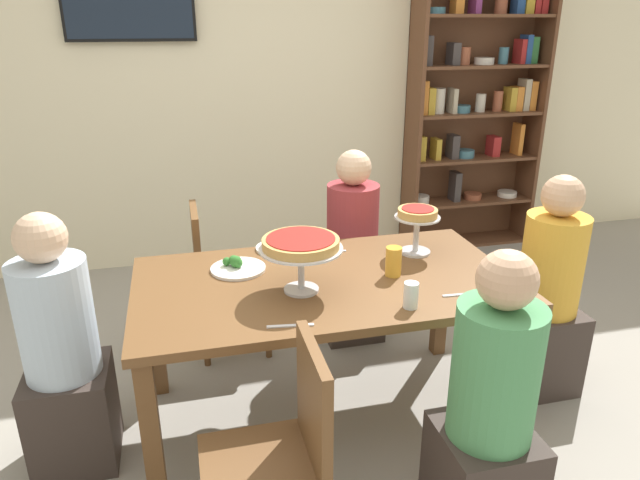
# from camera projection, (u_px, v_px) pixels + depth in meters

# --- Properties ---
(ground_plane) EXTENTS (12.00, 12.00, 0.00)m
(ground_plane) POSITION_uv_depth(u_px,v_px,m) (325.00, 415.00, 2.84)
(ground_plane) COLOR gray
(rear_partition) EXTENTS (8.00, 0.12, 2.80)m
(rear_partition) POSITION_uv_depth(u_px,v_px,m) (252.00, 79.00, 4.33)
(rear_partition) COLOR beige
(rear_partition) RESTS_ON ground_plane
(dining_table) EXTENTS (1.69, 0.93, 0.74)m
(dining_table) POSITION_uv_depth(u_px,v_px,m) (325.00, 296.00, 2.61)
(dining_table) COLOR brown
(dining_table) RESTS_ON ground_plane
(bookshelf) EXTENTS (1.10, 0.30, 2.21)m
(bookshelf) POSITION_uv_depth(u_px,v_px,m) (475.00, 107.00, 4.64)
(bookshelf) COLOR brown
(bookshelf) RESTS_ON ground_plane
(television) EXTENTS (0.87, 0.05, 0.51)m
(television) POSITION_uv_depth(u_px,v_px,m) (128.00, 1.00, 3.86)
(television) COLOR black
(diner_head_east) EXTENTS (0.34, 0.34, 1.15)m
(diner_head_east) POSITION_uv_depth(u_px,v_px,m) (546.00, 302.00, 2.91)
(diner_head_east) COLOR #382D28
(diner_head_east) RESTS_ON ground_plane
(diner_far_right) EXTENTS (0.34, 0.34, 1.15)m
(diner_far_right) POSITION_uv_depth(u_px,v_px,m) (352.00, 260.00, 3.41)
(diner_far_right) COLOR #382D28
(diner_far_right) RESTS_ON ground_plane
(diner_near_right) EXTENTS (0.34, 0.34, 1.15)m
(diner_near_right) POSITION_uv_depth(u_px,v_px,m) (489.00, 422.00, 2.04)
(diner_near_right) COLOR #382D28
(diner_near_right) RESTS_ON ground_plane
(diner_head_west) EXTENTS (0.34, 0.34, 1.15)m
(diner_head_west) POSITION_uv_depth(u_px,v_px,m) (64.00, 363.00, 2.39)
(diner_head_west) COLOR #382D28
(diner_head_west) RESTS_ON ground_plane
(chair_near_left) EXTENTS (0.40, 0.40, 0.87)m
(chair_near_left) POSITION_uv_depth(u_px,v_px,m) (282.00, 452.00, 1.91)
(chair_near_left) COLOR brown
(chair_near_left) RESTS_ON ground_plane
(chair_far_left) EXTENTS (0.40, 0.40, 0.87)m
(chair_far_left) POSITION_uv_depth(u_px,v_px,m) (219.00, 272.00, 3.26)
(chair_far_left) COLOR brown
(chair_far_left) RESTS_ON ground_plane
(deep_dish_pizza_stand) EXTENTS (0.35, 0.35, 0.24)m
(deep_dish_pizza_stand) POSITION_uv_depth(u_px,v_px,m) (301.00, 247.00, 2.39)
(deep_dish_pizza_stand) COLOR silver
(deep_dish_pizza_stand) RESTS_ON dining_table
(personal_pizza_stand) EXTENTS (0.22, 0.22, 0.23)m
(personal_pizza_stand) POSITION_uv_depth(u_px,v_px,m) (417.00, 219.00, 2.80)
(personal_pizza_stand) COLOR silver
(personal_pizza_stand) RESTS_ON dining_table
(salad_plate_near_diner) EXTENTS (0.25, 0.25, 0.07)m
(salad_plate_near_diner) POSITION_uv_depth(u_px,v_px,m) (237.00, 266.00, 2.66)
(salad_plate_near_diner) COLOR white
(salad_plate_near_diner) RESTS_ON dining_table
(salad_plate_far_diner) EXTENTS (0.22, 0.22, 0.05)m
(salad_plate_far_diner) POSITION_uv_depth(u_px,v_px,m) (278.00, 247.00, 2.91)
(salad_plate_far_diner) COLOR white
(salad_plate_far_diner) RESTS_ON dining_table
(beer_glass_amber_tall) EXTENTS (0.07, 0.07, 0.14)m
(beer_glass_amber_tall) POSITION_uv_depth(u_px,v_px,m) (394.00, 261.00, 2.59)
(beer_glass_amber_tall) COLOR gold
(beer_glass_amber_tall) RESTS_ON dining_table
(water_glass_clear_near) EXTENTS (0.06, 0.06, 0.11)m
(water_glass_clear_near) POSITION_uv_depth(u_px,v_px,m) (411.00, 295.00, 2.30)
(water_glass_clear_near) COLOR white
(water_glass_clear_near) RESTS_ON dining_table
(cutlery_fork_near) EXTENTS (0.18, 0.03, 0.00)m
(cutlery_fork_near) POSITION_uv_depth(u_px,v_px,m) (463.00, 294.00, 2.43)
(cutlery_fork_near) COLOR silver
(cutlery_fork_near) RESTS_ON dining_table
(cutlery_knife_near) EXTENTS (0.18, 0.03, 0.00)m
(cutlery_knife_near) POSITION_uv_depth(u_px,v_px,m) (328.00, 252.00, 2.87)
(cutlery_knife_near) COLOR silver
(cutlery_knife_near) RESTS_ON dining_table
(cutlery_fork_far) EXTENTS (0.18, 0.04, 0.00)m
(cutlery_fork_far) POSITION_uv_depth(u_px,v_px,m) (290.00, 326.00, 2.18)
(cutlery_fork_far) COLOR silver
(cutlery_fork_far) RESTS_ON dining_table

